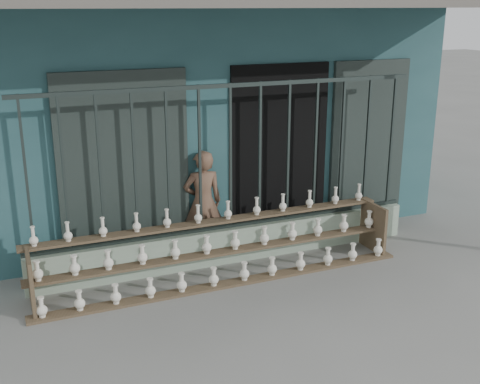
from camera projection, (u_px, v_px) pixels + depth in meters
name	position (u px, v px, depth m)	size (l,w,h in m)	color
ground	(275.00, 305.00, 6.54)	(60.00, 60.00, 0.00)	slate
workshop_building	(164.00, 101.00, 9.78)	(7.40, 6.60, 3.21)	#285054
parapet_wall	(231.00, 244.00, 7.61)	(5.00, 0.20, 0.45)	#9EB69C
security_fence	(230.00, 158.00, 7.28)	(5.00, 0.04, 1.80)	#283330
shelf_rack	(221.00, 249.00, 7.10)	(4.50, 0.68, 0.85)	brown
elderly_woman	(203.00, 202.00, 7.74)	(0.50, 0.33, 1.37)	brown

